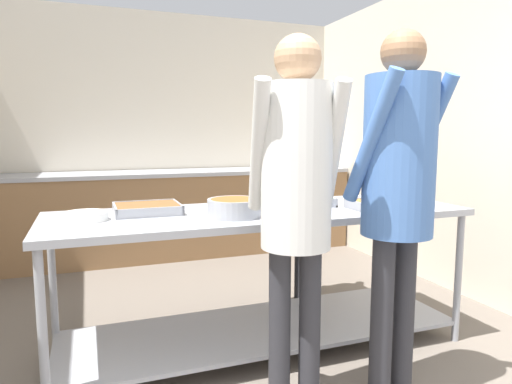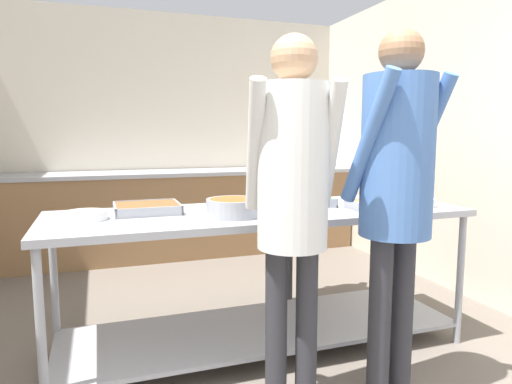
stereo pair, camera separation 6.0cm
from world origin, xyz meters
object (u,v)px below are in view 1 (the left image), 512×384
Objects in this scene: serving_tray_vegetables at (294,202)px; serving_tray_greens at (381,205)px; broccoli_bowl at (420,200)px; guest_serving_left at (398,175)px; guest_serving_right at (296,183)px; serving_tray_roast at (147,209)px; sauce_pan at (235,207)px; cook_behind_counter at (294,171)px; plate_stack at (85,216)px.

serving_tray_vegetables is 1.21× the size of serving_tray_greens.
serving_tray_vegetables is 2.47× the size of broccoli_bowl.
guest_serving_left is 0.52m from guest_serving_right.
serving_tray_roast is 1.41m from guest_serving_left.
cook_behind_counter reaches higher than sauce_pan.
cook_behind_counter is (-0.51, 0.83, 0.14)m from broccoli_bowl.
serving_tray_vegetables and serving_tray_greens have the same top height.
serving_tray_roast is at bearing 177.79° from serving_tray_vegetables.
plate_stack is 1.72m from serving_tray_greens.
broccoli_bowl is (1.68, -0.33, 0.01)m from serving_tray_roast.
sauce_pan is at bearing -152.62° from serving_tray_vegetables.
broccoli_bowl is at bearing 3.76° from serving_tray_greens.
serving_tray_greens is 0.63m from guest_serving_left.
guest_serving_right is (0.12, -0.53, 0.18)m from sauce_pan.
guest_serving_left is at bearing -4.64° from guest_serving_right.
serving_tray_roast is 0.84× the size of sauce_pan.
guest_serving_left is (1.09, -0.86, 0.24)m from serving_tray_roast.
serving_tray_greens is (1.70, -0.23, 0.00)m from plate_stack.
serving_tray_greens is 2.05× the size of broccoli_bowl.
broccoli_bowl is (0.76, -0.29, 0.01)m from serving_tray_vegetables.
sauce_pan is at bearing 176.01° from serving_tray_greens.
guest_serving_left is 1.03× the size of guest_serving_right.
guest_serving_left reaches higher than cook_behind_counter.
sauce_pan is 0.24× the size of guest_serving_left.
cook_behind_counter is (1.50, 0.62, 0.15)m from plate_stack.
serving_tray_vegetables is 0.61m from cook_behind_counter.
serving_tray_roast is 1.71m from broccoli_bowl.
plate_stack is 0.13× the size of guest_serving_right.
broccoli_bowl is at bearing -2.04° from sauce_pan.
sauce_pan reaches higher than plate_stack.
serving_tray_roast is 0.92m from serving_tray_vegetables.
plate_stack is 1.26m from serving_tray_vegetables.
sauce_pan is 1.19× the size of serving_tray_greens.
plate_stack is 2.02m from broccoli_bowl.
broccoli_bowl is (0.31, 0.02, 0.01)m from serving_tray_greens.
guest_serving_left is 1.09× the size of cook_behind_counter.
sauce_pan is 0.93m from serving_tray_greens.
serving_tray_roast is at bearing 124.88° from guest_serving_right.
serving_tray_greens is 0.21× the size of guest_serving_right.
cook_behind_counter reaches higher than serving_tray_roast.
sauce_pan is 2.43× the size of broccoli_bowl.
plate_stack is 0.62× the size of serving_tray_greens.
serving_tray_roast is at bearing 19.92° from plate_stack.
serving_tray_vegetables is 0.81m from broccoli_bowl.
plate_stack is at bearing 172.44° from serving_tray_greens.
plate_stack is 0.13× the size of guest_serving_left.
plate_stack is at bearing 174.17° from broccoli_bowl.
plate_stack is at bearing 142.58° from guest_serving_right.
cook_behind_counter is at bearing 23.15° from serving_tray_roast.
cook_behind_counter is (0.25, 0.53, 0.15)m from serving_tray_vegetables.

